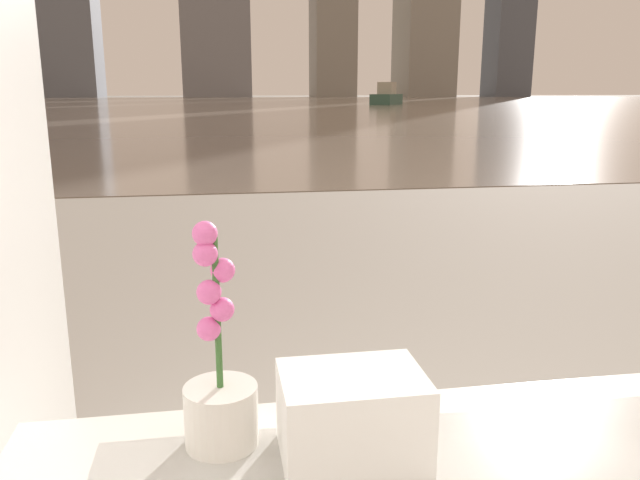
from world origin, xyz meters
TOP-DOWN VIEW (x-y plane):
  - potted_orchid at (-0.54, 0.82)m, footprint 0.14×0.14m
  - towel_stack at (-0.31, 0.74)m, footprint 0.25×0.19m
  - harbor_water at (0.00, 62.00)m, footprint 180.00×110.00m
  - harbor_boat_3 at (14.07, 52.59)m, footprint 3.90×5.17m
  - skyline_tower_1 at (-26.73, 118.00)m, footprint 13.63×10.36m
  - skyline_tower_4 at (39.20, 118.00)m, footprint 9.29×11.92m

SIDE VIEW (x-z plane):
  - harbor_water at x=0.00m, z-range 0.00..0.01m
  - towel_stack at x=-0.31m, z-range 0.53..0.69m
  - potted_orchid at x=-0.54m, z-range 0.42..0.85m
  - harbor_boat_3 at x=14.07m, z-range -0.27..1.60m
  - skyline_tower_1 at x=-26.73m, z-range 0.00..30.93m
  - skyline_tower_4 at x=39.20m, z-range 0.00..33.69m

